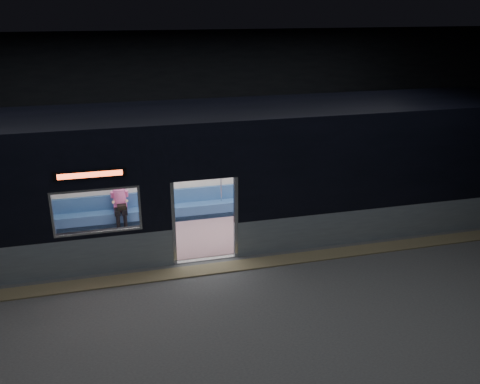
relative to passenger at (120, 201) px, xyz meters
name	(u,v)px	position (x,y,z in m)	size (l,w,h in m)	color
station_floor	(215,282)	(1.88, -3.55, -0.76)	(24.00, 14.00, 0.01)	#47494C
station_envelope	(212,118)	(1.88, -3.55, 2.91)	(24.00, 14.00, 5.00)	black
tactile_strip	(210,269)	(1.88, -3.00, -0.74)	(22.80, 0.50, 0.03)	#8C7F59
metro_car	(193,168)	(1.88, -1.00, 1.09)	(18.00, 3.04, 3.35)	#8B9BA6
passenger	(120,201)	(0.00, 0.00, 0.00)	(0.36, 0.61, 1.27)	black
handbag	(122,207)	(0.03, -0.20, -0.11)	(0.24, 0.20, 0.12)	black
transit_map	(341,155)	(6.60, 0.31, 0.71)	(0.97, 0.03, 0.63)	white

